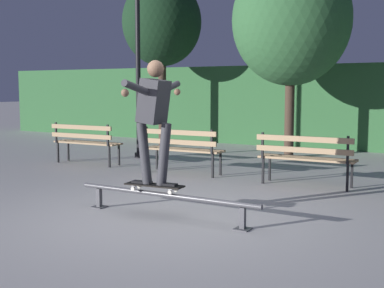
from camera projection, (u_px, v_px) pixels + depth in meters
The scene contains 11 objects.
ground_plane at pixel (165, 217), 6.45m from camera, with size 90.00×90.00×0.00m, color #ADAAA8.
hedge_backdrop at pixel (345, 106), 13.72m from camera, with size 24.00×1.20×2.24m, color #2D5B33.
grind_rail at pixel (165, 198), 6.41m from camera, with size 2.63×0.18×0.32m.
skateboard at pixel (154, 186), 6.48m from camera, with size 0.80×0.28×0.09m.
skateboarder at pixel (154, 112), 6.38m from camera, with size 0.63×1.40×1.56m.
park_bench_leftmost at pixel (85, 139), 10.84m from camera, with size 1.61×0.46×0.88m.
park_bench_left_center at pixel (181, 146), 9.62m from camera, with size 1.61×0.46×0.88m.
park_bench_right_center at pixel (305, 154), 8.40m from camera, with size 1.61×0.46×0.88m.
tree_far_left at pixel (162, 23), 14.10m from camera, with size 2.18×2.18×4.62m.
tree_behind_benches at pixel (291, 20), 11.68m from camera, with size 2.71×2.71×4.65m.
lamp_post_left at pixel (138, 50), 11.65m from camera, with size 0.32×0.32×3.90m.
Camera 1 is at (3.52, -5.25, 1.62)m, focal length 47.95 mm.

